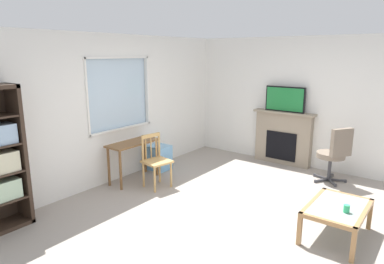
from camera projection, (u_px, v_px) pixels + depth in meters
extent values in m
cube|color=#9E9389|center=(238.00, 220.00, 4.67)|extent=(6.56, 6.13, 0.02)
cube|color=white|center=(113.00, 155.00, 6.08)|extent=(5.56, 0.12, 0.89)
cube|color=white|center=(107.00, 45.00, 5.64)|extent=(5.56, 0.12, 0.38)
cube|color=white|center=(12.00, 106.00, 4.55)|extent=(2.27, 0.12, 1.27)
cube|color=white|center=(177.00, 87.00, 7.24)|extent=(1.94, 0.12, 1.27)
cube|color=silver|center=(117.00, 94.00, 5.97)|extent=(1.36, 0.02, 1.27)
cube|color=white|center=(121.00, 129.00, 6.07)|extent=(1.42, 0.06, 0.03)
cube|color=white|center=(118.00, 58.00, 5.78)|extent=(1.42, 0.06, 0.03)
cube|color=white|center=(87.00, 98.00, 5.40)|extent=(0.03, 0.06, 1.27)
cube|color=white|center=(147.00, 91.00, 6.45)|extent=(0.03, 0.06, 1.27)
cube|color=white|center=(313.00, 103.00, 6.58)|extent=(0.12, 5.33, 2.54)
cube|color=#38281E|center=(19.00, 154.00, 4.46)|extent=(0.05, 0.38, 1.85)
cube|color=beige|center=(2.00, 161.00, 4.29)|extent=(0.33, 0.28, 0.26)
cube|color=brown|center=(133.00, 143.00, 5.94)|extent=(0.97, 0.40, 0.03)
cylinder|color=brown|center=(121.00, 170.00, 5.60)|extent=(0.04, 0.04, 0.68)
cylinder|color=brown|center=(157.00, 158.00, 6.27)|extent=(0.04, 0.04, 0.68)
cylinder|color=brown|center=(109.00, 167.00, 5.77)|extent=(0.04, 0.04, 0.68)
cylinder|color=brown|center=(145.00, 155.00, 6.45)|extent=(0.04, 0.04, 0.68)
cube|color=tan|center=(157.00, 162.00, 5.69)|extent=(0.49, 0.47, 0.04)
cylinder|color=tan|center=(155.00, 180.00, 5.51)|extent=(0.04, 0.04, 0.43)
cylinder|color=tan|center=(171.00, 175.00, 5.73)|extent=(0.04, 0.04, 0.43)
cylinder|color=tan|center=(144.00, 175.00, 5.74)|extent=(0.04, 0.04, 0.43)
cylinder|color=tan|center=(160.00, 170.00, 5.97)|extent=(0.04, 0.04, 0.43)
cylinder|color=tan|center=(143.00, 149.00, 5.64)|extent=(0.04, 0.04, 0.45)
cylinder|color=tan|center=(159.00, 145.00, 5.86)|extent=(0.04, 0.04, 0.45)
cube|color=tan|center=(151.00, 136.00, 5.71)|extent=(0.36, 0.10, 0.06)
cylinder|color=tan|center=(146.00, 150.00, 5.69)|extent=(0.02, 0.02, 0.35)
cylinder|color=tan|center=(151.00, 149.00, 5.76)|extent=(0.02, 0.02, 0.35)
cylinder|color=tan|center=(156.00, 147.00, 5.83)|extent=(0.02, 0.02, 0.35)
cube|color=#72ADDB|center=(159.00, 157.00, 6.63)|extent=(0.35, 0.40, 0.48)
cube|color=gray|center=(283.00, 139.00, 6.93)|extent=(0.18, 1.14, 1.04)
cube|color=black|center=(281.00, 146.00, 6.89)|extent=(0.03, 0.63, 0.57)
cube|color=gray|center=(284.00, 113.00, 6.79)|extent=(0.26, 1.24, 0.04)
cube|color=black|center=(285.00, 99.00, 6.73)|extent=(0.05, 0.80, 0.50)
cube|color=#237F3D|center=(285.00, 99.00, 6.71)|extent=(0.01, 0.75, 0.45)
cylinder|color=#7A6B5B|center=(331.00, 155.00, 5.95)|extent=(0.48, 0.48, 0.09)
cube|color=#7A6B5B|center=(342.00, 143.00, 5.69)|extent=(0.38, 0.29, 0.48)
cylinder|color=#38383D|center=(330.00, 168.00, 6.01)|extent=(0.06, 0.06, 0.42)
cube|color=#38383D|center=(322.00, 180.00, 6.01)|extent=(0.25, 0.18, 0.03)
cylinder|color=#38383D|center=(315.00, 181.00, 5.97)|extent=(0.05, 0.05, 0.05)
cube|color=#38383D|center=(332.00, 182.00, 5.92)|extent=(0.24, 0.20, 0.03)
cylinder|color=#38383D|center=(335.00, 185.00, 5.78)|extent=(0.05, 0.05, 0.05)
cube|color=#38383D|center=(337.00, 180.00, 6.02)|extent=(0.13, 0.27, 0.03)
cylinder|color=#38383D|center=(345.00, 181.00, 5.98)|extent=(0.05, 0.05, 0.05)
cube|color=#38383D|center=(330.00, 177.00, 6.17)|extent=(0.28, 0.05, 0.03)
cylinder|color=#38383D|center=(332.00, 175.00, 6.28)|extent=(0.05, 0.05, 0.05)
cube|color=#38383D|center=(321.00, 177.00, 6.16)|extent=(0.11, 0.28, 0.03)
cylinder|color=#38383D|center=(315.00, 175.00, 6.27)|extent=(0.05, 0.05, 0.05)
cube|color=#8C9E99|center=(338.00, 206.00, 4.14)|extent=(0.86, 0.54, 0.02)
cube|color=#A37547|center=(364.00, 214.00, 3.97)|extent=(0.96, 0.05, 0.05)
cube|color=#A37547|center=(313.00, 201.00, 4.31)|extent=(0.96, 0.05, 0.05)
cube|color=#A37547|center=(327.00, 222.00, 3.79)|extent=(0.05, 0.64, 0.05)
cube|color=#A37547|center=(347.00, 195.00, 4.49)|extent=(0.05, 0.64, 0.05)
cube|color=#A37547|center=(353.00, 247.00, 3.66)|extent=(0.05, 0.05, 0.36)
cube|color=#A37547|center=(370.00, 216.00, 4.36)|extent=(0.05, 0.05, 0.36)
cube|color=#A37547|center=(299.00, 231.00, 4.01)|extent=(0.05, 0.05, 0.36)
cube|color=#A37547|center=(323.00, 204.00, 4.71)|extent=(0.05, 0.05, 0.36)
cylinder|color=#33B770|center=(347.00, 209.00, 3.95)|extent=(0.07, 0.07, 0.09)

